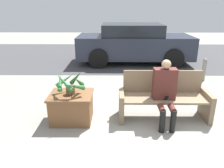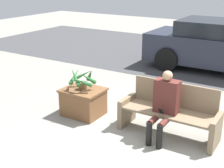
# 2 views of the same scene
# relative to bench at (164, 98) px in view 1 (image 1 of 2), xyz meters

# --- Properties ---
(ground_plane) EXTENTS (30.00, 30.00, 0.00)m
(ground_plane) POSITION_rel_bench_xyz_m (0.01, -0.37, -0.42)
(ground_plane) COLOR gray
(road_surface) EXTENTS (20.00, 6.00, 0.01)m
(road_surface) POSITION_rel_bench_xyz_m (0.01, 5.78, -0.42)
(road_surface) COLOR #424244
(road_surface) RESTS_ON ground_plane
(bench) EXTENTS (1.78, 0.59, 0.93)m
(bench) POSITION_rel_bench_xyz_m (0.00, 0.00, 0.00)
(bench) COLOR #7A664C
(bench) RESTS_ON ground_plane
(person_seated) EXTENTS (0.43, 0.63, 1.23)m
(person_seated) POSITION_rel_bench_xyz_m (-0.03, -0.20, 0.25)
(person_seated) COLOR #51231E
(person_seated) RESTS_ON ground_plane
(planter_box) EXTENTS (0.82, 0.69, 0.56)m
(planter_box) POSITION_rel_bench_xyz_m (-1.82, -0.16, -0.12)
(planter_box) COLOR brown
(planter_box) RESTS_ON ground_plane
(potted_plant) EXTENTS (0.62, 0.63, 0.47)m
(potted_plant) POSITION_rel_bench_xyz_m (-1.82, -0.18, 0.36)
(potted_plant) COLOR brown
(potted_plant) RESTS_ON planter_box
(parked_car) EXTENTS (4.35, 1.98, 1.50)m
(parked_car) POSITION_rel_bench_xyz_m (-0.23, 4.54, 0.33)
(parked_car) COLOR #232838
(parked_car) RESTS_ON ground_plane
(bollard_post) EXTENTS (0.13, 0.13, 0.68)m
(bollard_post) POSITION_rel_bench_xyz_m (1.71, 2.31, -0.06)
(bollard_post) COLOR slate
(bollard_post) RESTS_ON ground_plane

